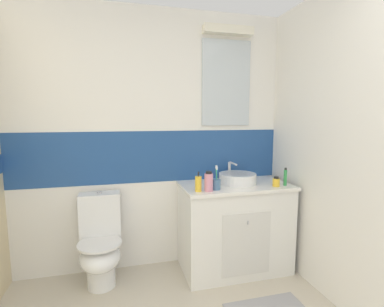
# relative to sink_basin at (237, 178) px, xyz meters

# --- Properties ---
(wall_back_tiled) EXTENTS (3.20, 0.20, 2.50)m
(wall_back_tiled) POSITION_rel_sink_basin_xyz_m (-0.76, 0.32, 0.36)
(wall_back_tiled) COLOR white
(wall_back_tiled) RESTS_ON ground_plane
(wall_right_plain) EXTENTS (0.10, 3.48, 2.50)m
(wall_right_plain) POSITION_rel_sink_basin_xyz_m (0.58, -0.93, 0.35)
(wall_right_plain) COLOR white
(wall_right_plain) RESTS_ON ground_plane
(vanity_cabinet) EXTENTS (1.03, 0.59, 0.85)m
(vanity_cabinet) POSITION_rel_sink_basin_xyz_m (-0.03, -0.01, -0.48)
(vanity_cabinet) COLOR white
(vanity_cabinet) RESTS_ON ground_plane
(sink_basin) EXTENTS (0.36, 0.40, 0.19)m
(sink_basin) POSITION_rel_sink_basin_xyz_m (0.00, 0.00, 0.00)
(sink_basin) COLOR white
(sink_basin) RESTS_ON vanity_cabinet
(toilet) EXTENTS (0.37, 0.50, 0.82)m
(toilet) POSITION_rel_sink_basin_xyz_m (-1.28, 0.03, -0.53)
(toilet) COLOR white
(toilet) RESTS_ON ground_plane
(toothbrush_cup) EXTENTS (0.08, 0.08, 0.21)m
(toothbrush_cup) POSITION_rel_sink_basin_xyz_m (-0.28, -0.17, -0.00)
(toothbrush_cup) COLOR #4C7299
(toothbrush_cup) RESTS_ON vanity_cabinet
(soap_dispenser) EXTENTS (0.06, 0.06, 0.17)m
(soap_dispenser) POSITION_rel_sink_basin_xyz_m (-0.45, -0.20, 0.01)
(soap_dispenser) COLOR yellow
(soap_dispenser) RESTS_ON vanity_cabinet
(hair_gel_jar) EXTENTS (0.07, 0.07, 0.09)m
(hair_gel_jar) POSITION_rel_sink_basin_xyz_m (0.30, -0.20, -0.01)
(hair_gel_jar) COLOR yellow
(hair_gel_jar) RESTS_ON vanity_cabinet
(mouthwash_bottle) EXTENTS (0.08, 0.08, 0.17)m
(mouthwash_bottle) POSITION_rel_sink_basin_xyz_m (-0.36, -0.20, 0.03)
(mouthwash_bottle) COLOR pink
(mouthwash_bottle) RESTS_ON vanity_cabinet
(toothpaste_tube_upright) EXTENTS (0.03, 0.03, 0.17)m
(toothpaste_tube_upright) POSITION_rel_sink_basin_xyz_m (0.40, -0.19, 0.03)
(toothpaste_tube_upright) COLOR green
(toothpaste_tube_upright) RESTS_ON vanity_cabinet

